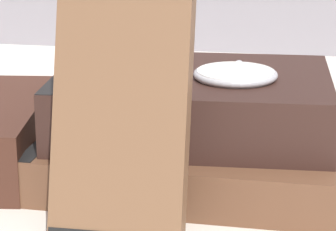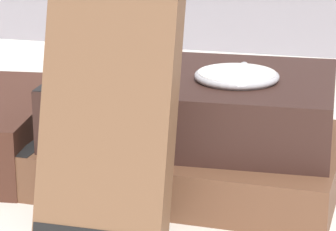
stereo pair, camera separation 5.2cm
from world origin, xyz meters
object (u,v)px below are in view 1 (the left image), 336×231
object	(u,v)px
book_flat_top	(186,103)
reading_glasses	(164,115)
book_flat_bottom	(183,158)
book_leaning_front	(122,117)
pocket_watch	(235,74)

from	to	relation	value
book_flat_top	reading_glasses	size ratio (longest dim) A/B	2.05
book_flat_top	reading_glasses	distance (m)	0.15
book_flat_bottom	book_leaning_front	bearing A→B (deg)	-100.07
book_flat_bottom	pocket_watch	size ratio (longest dim) A/B	3.46
book_leaning_front	reading_glasses	world-z (taller)	book_leaning_front
book_flat_bottom	book_flat_top	bearing A→B (deg)	90.25
book_flat_top	reading_glasses	world-z (taller)	book_flat_top
book_flat_bottom	pocket_watch	world-z (taller)	pocket_watch
book_flat_top	book_leaning_front	bearing A→B (deg)	-103.68
pocket_watch	book_leaning_front	bearing A→B (deg)	-118.85
book_leaning_front	pocket_watch	world-z (taller)	book_leaning_front
book_leaning_front	pocket_watch	distance (m)	0.12
book_flat_bottom	reading_glasses	distance (m)	0.16
book_flat_bottom	pocket_watch	distance (m)	0.07
book_flat_top	book_leaning_front	xyz separation A→B (m)	(-0.02, -0.11, 0.02)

